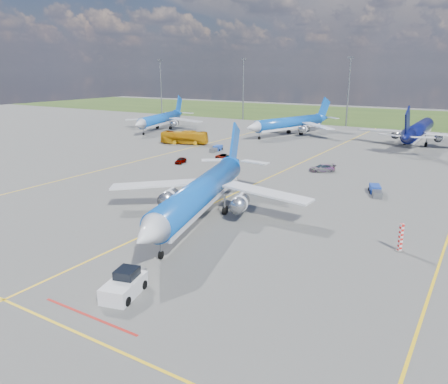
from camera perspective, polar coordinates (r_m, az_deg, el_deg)
The scene contains 16 objects.
ground at distance 53.35m, azimuth -8.46°, elevation -4.70°, with size 400.00×400.00×0.00m, color #535350.
grass_strip at distance 191.71m, azimuth 21.96°, elevation 9.02°, with size 400.00×80.00×0.01m, color #2D4719.
taxiway_lines at distance 75.56m, azimuth 5.20°, elevation 1.50°, with size 60.25×160.00×0.02m.
floodlight_masts at distance 149.85m, azimuth 23.48°, elevation 12.16°, with size 202.20×0.50×22.70m.
warning_post at distance 49.46m, azimuth 22.08°, elevation -5.53°, with size 0.50×0.50×3.00m, color red.
bg_jet_nw at distance 142.11m, azimuth -8.25°, elevation 8.05°, with size 28.06×36.82×9.64m, color #0D4FB6, non-canonical shape.
bg_jet_nnw at distance 130.50m, azimuth 8.51°, elevation 7.37°, with size 29.11×38.20×10.01m, color #0D4FB6, non-canonical shape.
bg_jet_n at distance 123.11m, azimuth 23.86°, elevation 5.72°, with size 30.89×40.54×10.62m, color #070C3F, non-canonical shape.
main_airliner at distance 56.23m, azimuth -2.92°, elevation -3.47°, with size 29.52×38.75×10.15m, color #0D4FB6, non-canonical shape.
pushback_tug at distance 38.64m, azimuth -12.86°, elevation -11.77°, with size 3.41×6.37×2.12m.
apron_bus at distance 113.38m, azimuth -5.20°, elevation 7.11°, with size 2.83×12.11×3.37m, color orange.
service_car_a at distance 89.74m, azimuth -5.69°, elevation 4.13°, with size 1.42×3.52×1.20m, color #999999.
service_car_b at distance 92.83m, azimuth 0.26°, elevation 4.60°, with size 2.03×4.40×1.22m, color #999999.
service_car_c at distance 83.84m, azimuth 12.70°, elevation 3.07°, with size 1.96×4.81×1.40m, color #999999.
baggage_tug_w at distance 70.84m, azimuth 19.20°, elevation 0.17°, with size 3.10×5.42×1.18m.
baggage_tug_c at distance 103.10m, azimuth -1.02°, elevation 5.67°, with size 2.32×5.36×1.17m.
Camera 1 is at (32.60, -38.02, 18.39)m, focal length 35.00 mm.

